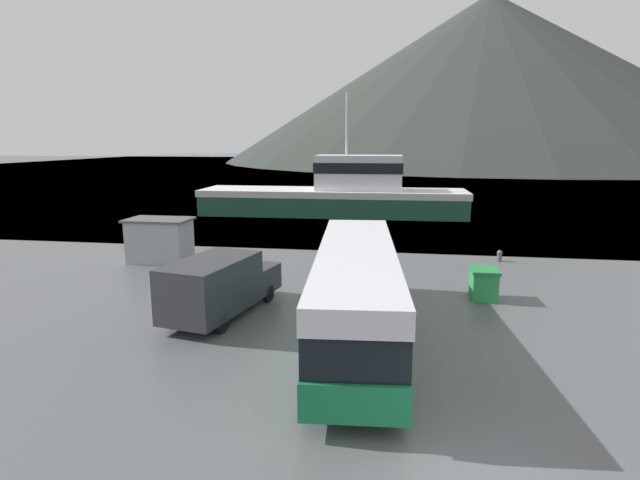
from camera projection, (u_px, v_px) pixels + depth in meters
name	position (u px, v px, depth m)	size (l,w,h in m)	color
water_surface	(404.00, 164.00, 145.85)	(240.00, 240.00, 0.00)	#3D5160
hill_backdrop	(486.00, 79.00, 164.38)	(171.39, 171.39, 53.41)	#2D332D
tour_bus	(356.00, 288.00, 16.59)	(3.43, 12.35, 3.10)	#146B3D
delivery_van	(220.00, 284.00, 18.89)	(3.25, 6.19, 2.31)	#2D2D33
fishing_boat	(339.00, 193.00, 45.01)	(23.89, 6.04, 10.75)	#1E5138
storage_bin	(484.00, 284.00, 20.99)	(1.12, 1.41, 1.32)	green
dock_kiosk	(160.00, 240.00, 27.43)	(3.43, 2.21, 2.41)	#93999E
small_boat	(358.00, 201.00, 52.50)	(2.06, 6.52, 0.74)	#1E5138
mooring_bollard	(500.00, 255.00, 27.63)	(0.30, 0.30, 0.64)	#4C4C51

